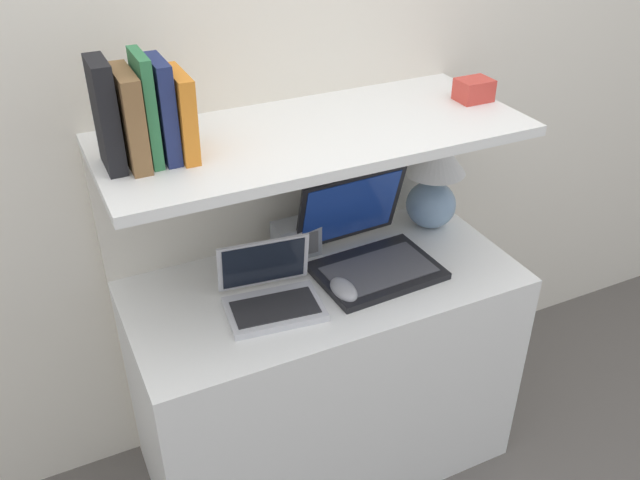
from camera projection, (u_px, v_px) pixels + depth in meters
wall_back at (275, 82)px, 1.92m from camera, size 6.00×0.05×2.40m
desk at (325, 375)px, 2.11m from camera, size 1.12×0.53×0.72m
back_riser at (287, 275)px, 2.22m from camera, size 1.12×0.04×1.13m
shelf at (315, 135)px, 1.75m from camera, size 1.12×0.48×0.03m
table_lamp at (434, 177)px, 2.10m from camera, size 0.19×0.19×0.32m
laptop_large at (368, 249)px, 1.96m from camera, size 0.36×0.34×0.26m
laptop_small at (271, 294)px, 1.81m from camera, size 0.27×0.23×0.17m
computer_mouse at (344, 290)px, 1.85m from camera, size 0.06×0.11×0.04m
router_box at (296, 238)px, 2.02m from camera, size 0.13×0.09×0.10m
book_black at (106, 116)px, 1.49m from camera, size 0.04×0.12×0.25m
book_brown at (130, 119)px, 1.52m from camera, size 0.04×0.17×0.22m
book_green at (146, 109)px, 1.52m from camera, size 0.02×0.13×0.25m
book_navy at (163, 110)px, 1.54m from camera, size 0.03×0.14×0.23m
book_orange at (181, 114)px, 1.56m from camera, size 0.04×0.16×0.20m
shelf_gadget at (474, 90)px, 1.91m from camera, size 0.10×0.08×0.06m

